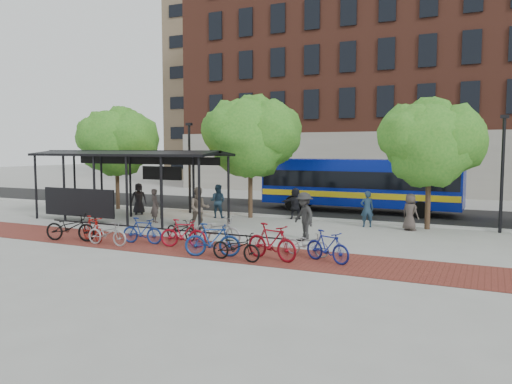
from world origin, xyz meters
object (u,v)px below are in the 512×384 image
at_px(bike_1, 93,229).
at_px(bike_5, 183,233).
at_px(bike_3, 142,231).
at_px(bike_9, 272,242).
at_px(pedestrian_1, 155,206).
at_px(pedestrian_9, 304,216).
at_px(bike_0, 70,227).
at_px(bus_shelter, 126,162).
at_px(bike_11, 327,247).
at_px(tree_c, 432,140).
at_px(bike_4, 181,229).
at_px(pedestrian_0, 139,199).
at_px(pedestrian_2, 218,201).
at_px(lamp_post_left, 189,165).
at_px(bike_7, 212,240).
at_px(lamp_post_right, 502,170).
at_px(bike_10, 307,244).
at_px(bike_2, 107,233).
at_px(tree_a, 118,139).
at_px(bike_6, 218,230).
at_px(bus, 359,182).
at_px(pedestrian_8, 199,208).
at_px(pedestrian_7, 367,209).
at_px(pedestrian_5, 295,203).
at_px(tree_b, 252,134).
at_px(pedestrian_6, 410,212).

height_order(bike_1, bike_5, bike_5).
xyz_separation_m(bike_3, bike_9, (5.66, -0.46, 0.10)).
height_order(bike_3, pedestrian_1, pedestrian_1).
bearing_deg(pedestrian_9, bike_0, -112.88).
bearing_deg(bus_shelter, bike_11, -21.17).
relative_size(tree_c, bike_11, 3.41).
bearing_deg(bike_4, pedestrian_0, 64.19).
xyz_separation_m(bus_shelter, pedestrian_2, (3.60, 2.96, -2.11)).
distance_m(lamp_post_left, bike_7, 12.06).
bearing_deg(pedestrian_1, lamp_post_right, -135.09).
bearing_deg(bike_9, lamp_post_right, -21.48).
distance_m(bike_0, bike_10, 9.58).
bearing_deg(tree_c, bike_0, -143.97).
xyz_separation_m(bike_1, bike_2, (1.08, -0.38, -0.03)).
height_order(lamp_post_right, pedestrian_2, lamp_post_right).
height_order(lamp_post_left, bike_0, lamp_post_left).
bearing_deg(tree_a, bike_6, -33.43).
xyz_separation_m(bus, pedestrian_8, (-5.08, -9.30, -0.79)).
relative_size(lamp_post_right, pedestrian_1, 3.04).
height_order(bike_1, bike_10, bike_1).
distance_m(bike_2, bike_5, 2.98).
height_order(bike_0, bike_7, bike_7).
relative_size(bike_1, pedestrian_0, 0.96).
height_order(bike_3, bike_5, bike_5).
distance_m(bike_5, pedestrian_1, 6.69).
relative_size(pedestrian_8, pedestrian_9, 1.01).
height_order(pedestrian_7, pedestrian_9, pedestrian_9).
xyz_separation_m(bike_5, bike_6, (0.84, 1.12, 0.03)).
bearing_deg(bike_9, pedestrian_1, 74.30).
bearing_deg(bike_10, pedestrian_7, 3.88).
relative_size(lamp_post_left, pedestrian_7, 3.01).
bearing_deg(bus, bike_0, -119.46).
height_order(bike_0, bike_5, bike_0).
relative_size(bus_shelter, pedestrian_7, 6.22).
height_order(bike_0, bike_11, bike_0).
height_order(bike_2, pedestrian_7, pedestrian_7).
distance_m(pedestrian_5, pedestrian_8, 5.72).
bearing_deg(bike_0, bike_6, -85.29).
bearing_deg(tree_b, pedestrian_6, -5.37).
height_order(bus_shelter, bike_4, bus_shelter).
relative_size(bus, bike_11, 6.53).
bearing_deg(tree_c, bike_7, -123.05).
height_order(bike_1, bike_11, bike_11).
relative_size(lamp_post_left, bike_6, 2.42).
bearing_deg(bike_11, pedestrian_0, 83.48).
relative_size(bike_0, bike_6, 1.00).
bearing_deg(pedestrian_0, pedestrian_5, -24.26).
height_order(bike_1, bike_9, bike_9).
height_order(pedestrian_0, pedestrian_7, pedestrian_0).
bearing_deg(pedestrian_5, bike_5, 67.51).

